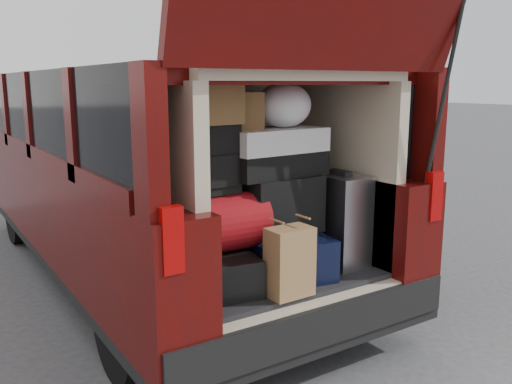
% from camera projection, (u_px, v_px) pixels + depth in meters
% --- Properties ---
extents(ground, '(80.00, 80.00, 0.00)m').
position_uv_depth(ground, '(284.00, 367.00, 3.28)').
color(ground, '#3A3B3D').
rests_on(ground, ground).
extents(minivan, '(1.90, 5.35, 2.77)m').
position_uv_depth(minivan, '(158.00, 176.00, 4.63)').
color(minivan, black).
rests_on(minivan, ground).
extents(load_floor, '(1.24, 1.05, 0.55)m').
position_uv_depth(load_floor, '(260.00, 309.00, 3.45)').
color(load_floor, black).
rests_on(load_floor, ground).
extents(black_hardshell, '(0.47, 0.59, 0.21)m').
position_uv_depth(black_hardshell, '(215.00, 270.00, 3.05)').
color(black_hardshell, black).
rests_on(black_hardshell, load_floor).
extents(navy_hardshell, '(0.56, 0.65, 0.25)m').
position_uv_depth(navy_hardshell, '(282.00, 253.00, 3.29)').
color(navy_hardshell, black).
rests_on(navy_hardshell, load_floor).
extents(silver_roller, '(0.24, 0.39, 0.58)m').
position_uv_depth(silver_roller, '(338.00, 220.00, 3.44)').
color(silver_roller, white).
rests_on(silver_roller, load_floor).
extents(kraft_bag, '(0.25, 0.16, 0.38)m').
position_uv_depth(kraft_bag, '(290.00, 262.00, 2.93)').
color(kraft_bag, '#A47E4A').
rests_on(kraft_bag, load_floor).
extents(red_duffel, '(0.51, 0.34, 0.33)m').
position_uv_depth(red_duffel, '(220.00, 223.00, 3.01)').
color(red_duffel, '#9E0E0F').
rests_on(red_duffel, black_hardshell).
extents(black_soft_case, '(0.49, 0.30, 0.35)m').
position_uv_depth(black_soft_case, '(280.00, 205.00, 3.25)').
color(black_soft_case, black).
rests_on(black_soft_case, navy_hardshell).
extents(backpack, '(0.27, 0.17, 0.38)m').
position_uv_depth(backpack, '(213.00, 159.00, 2.96)').
color(backpack, black).
rests_on(backpack, red_duffel).
extents(twotone_duffel, '(0.65, 0.38, 0.28)m').
position_uv_depth(twotone_duffel, '(273.00, 152.00, 3.22)').
color(twotone_duffel, white).
rests_on(twotone_duffel, black_soft_case).
extents(grocery_sack_lower, '(0.25, 0.21, 0.22)m').
position_uv_depth(grocery_sack_lower, '(217.00, 104.00, 2.90)').
color(grocery_sack_lower, brown).
rests_on(grocery_sack_lower, backpack).
extents(grocery_sack_upper, '(0.24, 0.21, 0.21)m').
position_uv_depth(grocery_sack_upper, '(242.00, 111.00, 3.08)').
color(grocery_sack_upper, brown).
rests_on(grocery_sack_upper, twotone_duffel).
extents(plastic_bag_center, '(0.35, 0.33, 0.27)m').
position_uv_depth(plastic_bag_center, '(284.00, 105.00, 3.22)').
color(plastic_bag_center, white).
rests_on(plastic_bag_center, twotone_duffel).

